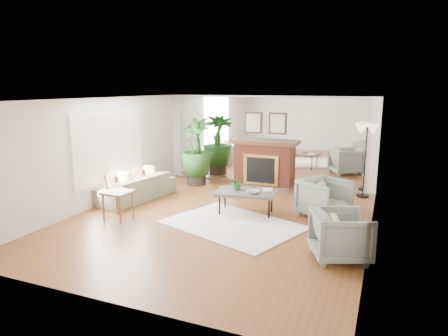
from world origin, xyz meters
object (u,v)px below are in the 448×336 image
at_px(armchair_back, 324,198).
at_px(floor_lamp, 367,135).
at_px(coffee_table, 246,193).
at_px(side_table, 118,196).
at_px(potted_ficus, 196,149).
at_px(sofa, 136,188).
at_px(fireplace, 263,163).
at_px(armchair_front, 341,235).

distance_m(armchair_back, floor_lamp, 2.39).
xyz_separation_m(coffee_table, floor_lamp, (2.28, 2.45, 1.11)).
bearing_deg(armchair_back, side_table, 144.75).
xyz_separation_m(armchair_back, potted_ficus, (-3.80, 1.55, 0.60)).
height_order(armchair_back, floor_lamp, floor_lamp).
height_order(coffee_table, sofa, sofa).
xyz_separation_m(armchair_back, side_table, (-3.95, -1.84, 0.10)).
bearing_deg(side_table, armchair_back, 24.94).
bearing_deg(side_table, coffee_table, 30.10).
relative_size(fireplace, potted_ficus, 1.08).
bearing_deg(armchair_back, coffee_table, 136.29).
bearing_deg(coffee_table, potted_ficus, 137.47).
xyz_separation_m(fireplace, sofa, (-2.45, -2.58, -0.35)).
distance_m(potted_ficus, floor_lamp, 4.54).
distance_m(armchair_back, potted_ficus, 4.15).
bearing_deg(fireplace, armchair_front, -58.42).
height_order(sofa, potted_ficus, potted_ficus).
xyz_separation_m(armchair_front, floor_lamp, (0.10, 4.07, 1.18)).
bearing_deg(coffee_table, side_table, -149.90).
xyz_separation_m(sofa, floor_lamp, (5.15, 2.42, 1.27)).
bearing_deg(potted_ficus, side_table, -92.51).
relative_size(potted_ficus, floor_lamp, 1.03).
bearing_deg(coffee_table, sofa, 179.47).
bearing_deg(coffee_table, armchair_front, -36.69).
xyz_separation_m(side_table, floor_lamp, (4.64, 3.81, 1.06)).
distance_m(armchair_back, armchair_front, 2.18).
distance_m(armchair_front, floor_lamp, 4.24).
xyz_separation_m(armchair_back, armchair_front, (0.58, -2.10, -0.01)).
bearing_deg(armchair_back, armchair_front, -134.61).
xyz_separation_m(coffee_table, armchair_back, (1.60, 0.47, -0.06)).
height_order(armchair_back, side_table, armchair_back).
distance_m(fireplace, potted_ficus, 1.91).
relative_size(side_table, floor_lamp, 0.33).
relative_size(coffee_table, floor_lamp, 0.75).
bearing_deg(floor_lamp, side_table, -140.58).
height_order(coffee_table, armchair_front, armchair_front).
relative_size(sofa, side_table, 3.44).
distance_m(armchair_front, potted_ficus, 5.74).
distance_m(coffee_table, potted_ficus, 3.05).
bearing_deg(floor_lamp, armchair_front, -91.41).
distance_m(fireplace, coffee_table, 2.65).
bearing_deg(armchair_front, fireplace, 9.08).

